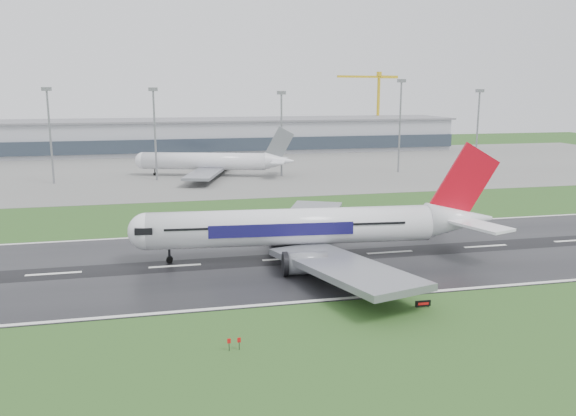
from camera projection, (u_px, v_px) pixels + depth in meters
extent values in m
plane|color=#254A1B|center=(287.00, 259.00, 106.85)|extent=(520.00, 520.00, 0.00)
cube|color=black|center=(287.00, 259.00, 106.84)|extent=(400.00, 45.00, 0.10)
cube|color=slate|center=(217.00, 168.00, 226.35)|extent=(400.00, 130.00, 0.08)
cube|color=#9799A2|center=(204.00, 136.00, 282.21)|extent=(240.00, 36.00, 15.00)
cylinder|color=gray|center=(50.00, 138.00, 187.70)|extent=(0.64, 0.64, 29.57)
cylinder|color=gray|center=(155.00, 136.00, 194.66)|extent=(0.64, 0.64, 29.45)
cylinder|color=gray|center=(281.00, 136.00, 203.89)|extent=(0.64, 0.64, 28.26)
cylinder|color=gray|center=(400.00, 128.00, 212.80)|extent=(0.64, 0.64, 32.36)
cylinder|color=gray|center=(477.00, 132.00, 219.78)|extent=(0.64, 0.64, 28.82)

